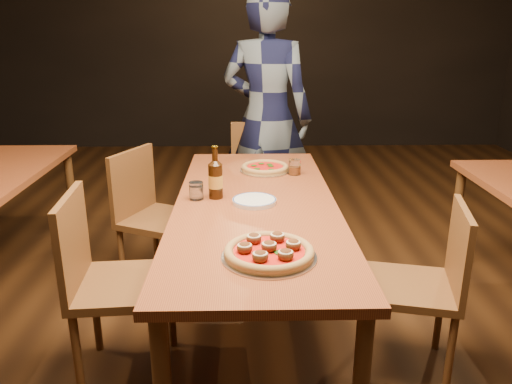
{
  "coord_description": "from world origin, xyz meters",
  "views": [
    {
      "loc": [
        -0.05,
        -2.34,
        1.58
      ],
      "look_at": [
        0.0,
        -0.05,
        0.82
      ],
      "focal_mm": 35.0,
      "sensor_mm": 36.0,
      "label": 1
    }
  ],
  "objects_px": {
    "chair_end": "(259,185)",
    "amber_glass": "(295,167)",
    "chair_main_nw": "(124,284)",
    "pizza_margherita": "(265,168)",
    "chair_main_sw": "(161,219)",
    "chair_main_e": "(411,286)",
    "pizza_meatball": "(269,251)",
    "water_glass": "(196,191)",
    "table_main": "(256,216)",
    "plate_stack": "(254,201)",
    "diner": "(267,118)",
    "beer_bottle": "(216,180)"
  },
  "relations": [
    {
      "from": "plate_stack",
      "to": "water_glass",
      "type": "height_order",
      "value": "water_glass"
    },
    {
      "from": "chair_main_nw",
      "to": "table_main",
      "type": "bearing_deg",
      "value": -67.21
    },
    {
      "from": "plate_stack",
      "to": "diner",
      "type": "xyz_separation_m",
      "value": [
        0.12,
        1.36,
        0.18
      ]
    },
    {
      "from": "pizza_meatball",
      "to": "chair_end",
      "type": "bearing_deg",
      "value": 89.53
    },
    {
      "from": "chair_main_e",
      "to": "beer_bottle",
      "type": "relative_size",
      "value": 3.31
    },
    {
      "from": "water_glass",
      "to": "chair_end",
      "type": "bearing_deg",
      "value": 72.44
    },
    {
      "from": "chair_end",
      "to": "amber_glass",
      "type": "distance_m",
      "value": 0.77
    },
    {
      "from": "pizza_meatball",
      "to": "pizza_margherita",
      "type": "relative_size",
      "value": 1.19
    },
    {
      "from": "chair_end",
      "to": "chair_main_sw",
      "type": "bearing_deg",
      "value": -131.64
    },
    {
      "from": "pizza_margherita",
      "to": "water_glass",
      "type": "relative_size",
      "value": 3.41
    },
    {
      "from": "pizza_meatball",
      "to": "water_glass",
      "type": "relative_size",
      "value": 4.07
    },
    {
      "from": "pizza_meatball",
      "to": "diner",
      "type": "relative_size",
      "value": 0.19
    },
    {
      "from": "amber_glass",
      "to": "diner",
      "type": "xyz_separation_m",
      "value": [
        -0.13,
        0.86,
        0.14
      ]
    },
    {
      "from": "pizza_margherita",
      "to": "beer_bottle",
      "type": "relative_size",
      "value": 1.16
    },
    {
      "from": "pizza_meatball",
      "to": "water_glass",
      "type": "xyz_separation_m",
      "value": [
        -0.34,
        0.68,
        0.02
      ]
    },
    {
      "from": "chair_main_e",
      "to": "chair_end",
      "type": "relative_size",
      "value": 0.92
    },
    {
      "from": "chair_main_nw",
      "to": "pizza_margherita",
      "type": "height_order",
      "value": "chair_main_nw"
    },
    {
      "from": "table_main",
      "to": "chair_main_nw",
      "type": "distance_m",
      "value": 0.71
    },
    {
      "from": "chair_end",
      "to": "pizza_meatball",
      "type": "bearing_deg",
      "value": -86.86
    },
    {
      "from": "pizza_meatball",
      "to": "pizza_margherita",
      "type": "bearing_deg",
      "value": 88.44
    },
    {
      "from": "pizza_margherita",
      "to": "beer_bottle",
      "type": "distance_m",
      "value": 0.57
    },
    {
      "from": "amber_glass",
      "to": "diner",
      "type": "distance_m",
      "value": 0.88
    },
    {
      "from": "chair_main_sw",
      "to": "chair_end",
      "type": "distance_m",
      "value": 0.88
    },
    {
      "from": "chair_end",
      "to": "water_glass",
      "type": "xyz_separation_m",
      "value": [
        -0.35,
        -1.11,
        0.32
      ]
    },
    {
      "from": "diner",
      "to": "chair_main_sw",
      "type": "bearing_deg",
      "value": 69.13
    },
    {
      "from": "chair_main_sw",
      "to": "chair_end",
      "type": "bearing_deg",
      "value": -20.73
    },
    {
      "from": "chair_main_sw",
      "to": "water_glass",
      "type": "bearing_deg",
      "value": -126.43
    },
    {
      "from": "chair_end",
      "to": "plate_stack",
      "type": "bearing_deg",
      "value": -89.24
    },
    {
      "from": "pizza_margherita",
      "to": "water_glass",
      "type": "distance_m",
      "value": 0.64
    },
    {
      "from": "pizza_margherita",
      "to": "beer_bottle",
      "type": "bearing_deg",
      "value": -118.62
    },
    {
      "from": "chair_main_nw",
      "to": "beer_bottle",
      "type": "distance_m",
      "value": 0.67
    },
    {
      "from": "chair_main_sw",
      "to": "water_glass",
      "type": "relative_size",
      "value": 10.17
    },
    {
      "from": "chair_main_e",
      "to": "amber_glass",
      "type": "relative_size",
      "value": 9.6
    },
    {
      "from": "chair_main_e",
      "to": "beer_bottle",
      "type": "height_order",
      "value": "beer_bottle"
    },
    {
      "from": "chair_main_e",
      "to": "diner",
      "type": "distance_m",
      "value": 1.82
    },
    {
      "from": "diner",
      "to": "chair_main_e",
      "type": "bearing_deg",
      "value": 129.73
    },
    {
      "from": "pizza_margherita",
      "to": "table_main",
      "type": "bearing_deg",
      "value": -96.9
    },
    {
      "from": "water_glass",
      "to": "amber_glass",
      "type": "xyz_separation_m",
      "value": [
        0.54,
        0.44,
        0.0
      ]
    },
    {
      "from": "chair_end",
      "to": "amber_glass",
      "type": "height_order",
      "value": "chair_end"
    },
    {
      "from": "table_main",
      "to": "diner",
      "type": "distance_m",
      "value": 1.38
    },
    {
      "from": "beer_bottle",
      "to": "diner",
      "type": "bearing_deg",
      "value": 76.16
    },
    {
      "from": "chair_main_sw",
      "to": "beer_bottle",
      "type": "bearing_deg",
      "value": -117.3
    },
    {
      "from": "amber_glass",
      "to": "table_main",
      "type": "bearing_deg",
      "value": -116.17
    },
    {
      "from": "pizza_meatball",
      "to": "beer_bottle",
      "type": "xyz_separation_m",
      "value": [
        -0.24,
        0.7,
        0.07
      ]
    },
    {
      "from": "table_main",
      "to": "beer_bottle",
      "type": "xyz_separation_m",
      "value": [
        -0.2,
        0.07,
        0.17
      ]
    },
    {
      "from": "table_main",
      "to": "pizza_margherita",
      "type": "xyz_separation_m",
      "value": [
        0.07,
        0.57,
        0.09
      ]
    },
    {
      "from": "chair_main_sw",
      "to": "pizza_meatball",
      "type": "relative_size",
      "value": 2.5
    },
    {
      "from": "plate_stack",
      "to": "water_glass",
      "type": "bearing_deg",
      "value": 167.39
    },
    {
      "from": "beer_bottle",
      "to": "pizza_meatball",
      "type": "bearing_deg",
      "value": -71.28
    },
    {
      "from": "chair_main_sw",
      "to": "water_glass",
      "type": "distance_m",
      "value": 0.66
    }
  ]
}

